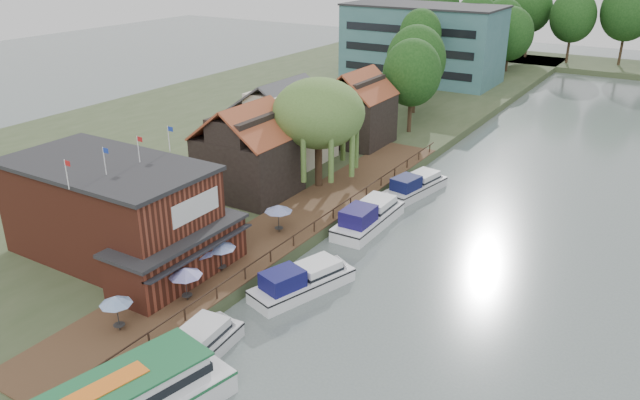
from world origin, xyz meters
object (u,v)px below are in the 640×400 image
Objects in this scene: umbrella_2 at (200,261)px; cruiser_3 at (416,183)px; cottage_b at (283,120)px; cottage_c at (357,107)px; cottage_a at (248,150)px; umbrella_4 at (279,219)px; willow at (319,134)px; umbrella_0 at (117,313)px; umbrella_1 at (186,284)px; pub at (130,216)px; cruiser_1 at (302,278)px; hotel_block at (422,43)px; umbrella_3 at (221,256)px; cruiser_2 at (369,214)px; cruiser_0 at (188,349)px.

umbrella_2 reaches higher than cruiser_3.
cottage_b is 9.85m from cottage_c.
cottage_a reaches higher than umbrella_2.
willow is at bearing 104.90° from umbrella_4.
umbrella_1 is (1.12, 4.70, 0.00)m from umbrella_0.
umbrella_4 is at bearing 56.19° from pub.
cottage_a is 16.61m from cruiser_3.
cottage_b is at bearing 107.50° from umbrella_0.
umbrella_2 is at bearing -80.18° from cottage_c.
cruiser_1 is at bearing -39.69° from cottage_a.
cottage_b is 18.91m from umbrella_4.
hotel_block reaches higher than umbrella_1.
willow is (7.50, -5.00, 0.96)m from cottage_b.
umbrella_2 is at bearing -122.11° from umbrella_3.
willow is 4.39× the size of umbrella_3.
hotel_block reaches higher than cruiser_2.
umbrella_0 is at bearing -93.45° from umbrella_3.
umbrella_3 is at bearing -80.29° from willow.
cruiser_3 is (0.33, 9.20, -0.14)m from cruiser_2.
cottage_c is 3.58× the size of umbrella_2.
cruiser_3 is (12.26, 10.41, -4.17)m from cottage_a.
cottage_a is at bearing 120.25° from umbrella_3.
pub is 1.92× the size of willow.
cruiser_2 reaches higher than cruiser_1.
pub is at bearing -124.47° from cruiser_2.
umbrella_1 is 1.00× the size of umbrella_3.
pub is at bearing -90.00° from cottage_c.
cottage_a is 0.94× the size of cruiser_0.
umbrella_0 reaches higher than cruiser_2.
willow is (4.50, 5.00, 0.96)m from cottage_a.
cottage_a is at bearing 107.86° from umbrella_0.
cruiser_2 is (7.42, -3.79, -5.00)m from willow.
cottage_a is 15.33m from umbrella_3.
cruiser_3 is at bearing -67.10° from hotel_block.
cottage_c reaches higher than pub.
cottage_c is at bearing -77.80° from hotel_block.
umbrella_1 is 8.09m from cruiser_1.
umbrella_2 is 0.26× the size of cruiser_3.
cottage_a reaches higher than cruiser_0.
cottage_a reaches higher than cruiser_1.
hotel_block is 79.61m from cruiser_0.
hotel_block is 63.40m from umbrella_4.
cottage_c is 0.82× the size of willow.
umbrella_3 reaches higher than cruiser_3.
cottage_b is 26.35m from umbrella_2.
umbrella_2 is (2.26, -19.29, -3.93)m from willow.
willow is at bearing -77.29° from hotel_block.
umbrella_4 is at bearing -76.91° from hotel_block.
cruiser_3 is at bearing 87.43° from cruiser_2.
cruiser_3 is at bearing 34.90° from willow.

